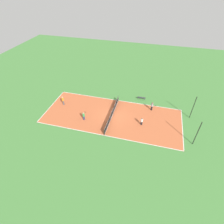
# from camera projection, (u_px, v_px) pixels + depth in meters

# --- Properties ---
(ground_plane) EXTENTS (80.00, 80.00, 0.00)m
(ground_plane) POSITION_uv_depth(u_px,v_px,m) (112.00, 116.00, 30.64)
(ground_plane) COLOR #47843D
(court_surface) EXTENTS (9.70, 23.77, 0.02)m
(court_surface) POSITION_uv_depth(u_px,v_px,m) (112.00, 116.00, 30.64)
(court_surface) COLOR #C66038
(court_surface) RESTS_ON ground_plane
(tennis_net) EXTENTS (9.50, 0.10, 1.09)m
(tennis_net) POSITION_uv_depth(u_px,v_px,m) (112.00, 113.00, 30.28)
(tennis_net) COLOR black
(tennis_net) RESTS_ON court_surface
(bench) EXTENTS (0.36, 1.57, 0.45)m
(bench) POSITION_uv_depth(u_px,v_px,m) (142.00, 98.00, 34.29)
(bench) COLOR #333338
(bench) RESTS_ON ground_plane
(player_near_white) EXTENTS (0.48, 0.48, 1.42)m
(player_near_white) POSITION_uv_depth(u_px,v_px,m) (142.00, 121.00, 28.42)
(player_near_white) COLOR black
(player_near_white) RESTS_ON court_surface
(player_center_orange) EXTENTS (0.48, 0.48, 1.81)m
(player_center_orange) POSITION_uv_depth(u_px,v_px,m) (63.00, 100.00, 32.51)
(player_center_orange) COLOR #4C4C51
(player_center_orange) RESTS_ON court_surface
(player_far_green) EXTENTS (0.95, 0.39, 1.53)m
(player_far_green) POSITION_uv_depth(u_px,v_px,m) (84.00, 116.00, 29.35)
(player_far_green) COLOR navy
(player_far_green) RESTS_ON court_surface
(player_baseline_gray) EXTENTS (0.77, 0.97, 1.70)m
(player_baseline_gray) POSITION_uv_depth(u_px,v_px,m) (152.00, 106.00, 31.28)
(player_baseline_gray) COLOR black
(player_baseline_gray) RESTS_ON court_surface
(tennis_ball_left_sideline) EXTENTS (0.07, 0.07, 0.07)m
(tennis_ball_left_sideline) POSITION_uv_depth(u_px,v_px,m) (154.00, 117.00, 30.31)
(tennis_ball_left_sideline) COLOR #CCE033
(tennis_ball_left_sideline) RESTS_ON court_surface
(tennis_ball_far_baseline) EXTENTS (0.07, 0.07, 0.07)m
(tennis_ball_far_baseline) POSITION_uv_depth(u_px,v_px,m) (148.00, 106.00, 32.79)
(tennis_ball_far_baseline) COLOR #CCE033
(tennis_ball_far_baseline) RESTS_ON court_surface
(fence_post_back_left) EXTENTS (0.12, 0.12, 4.36)m
(fence_post_back_left) POSITION_uv_depth(u_px,v_px,m) (193.00, 108.00, 28.94)
(fence_post_back_left) COLOR black
(fence_post_back_left) RESTS_ON ground_plane
(fence_post_back_right) EXTENTS (0.12, 0.12, 4.36)m
(fence_post_back_right) POSITION_uv_depth(u_px,v_px,m) (197.00, 134.00, 24.39)
(fence_post_back_right) COLOR black
(fence_post_back_right) RESTS_ON ground_plane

